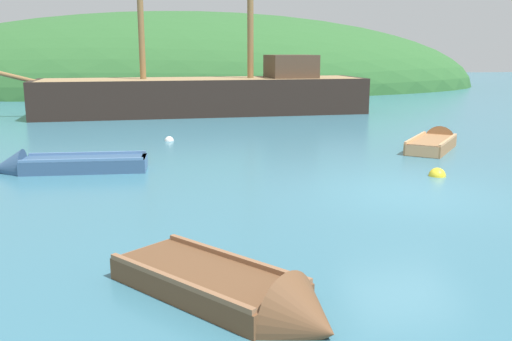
# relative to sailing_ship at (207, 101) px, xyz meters

# --- Properties ---
(ground_plane) EXTENTS (120.00, 120.00, 0.00)m
(ground_plane) POSITION_rel_sailing_ship_xyz_m (2.74, -16.15, -0.61)
(ground_plane) COLOR teal
(shore_hill) EXTENTS (49.42, 24.86, 12.10)m
(shore_hill) POSITION_rel_sailing_ship_xyz_m (0.24, 19.61, -0.61)
(shore_hill) COLOR #2D602D
(shore_hill) RESTS_ON ground
(sailing_ship) EXTENTS (18.30, 4.05, 11.12)m
(sailing_ship) POSITION_rel_sailing_ship_xyz_m (0.00, 0.00, 0.00)
(sailing_ship) COLOR black
(sailing_ship) RESTS_ON ground
(rowboat_near_dock) EXTENTS (2.82, 3.10, 1.01)m
(rowboat_near_dock) POSITION_rel_sailing_ship_xyz_m (6.11, -11.05, -0.49)
(rowboat_near_dock) COLOR #9E7047
(rowboat_near_dock) RESTS_ON ground
(rowboat_outer_left) EXTENTS (2.87, 3.20, 1.06)m
(rowboat_outer_left) POSITION_rel_sailing_ship_xyz_m (-1.67, -20.83, -0.52)
(rowboat_outer_left) COLOR brown
(rowboat_outer_left) RESTS_ON ground
(rowboat_center) EXTENTS (3.88, 1.24, 0.97)m
(rowboat_center) POSITION_rel_sailing_ship_xyz_m (-4.94, -12.47, -0.49)
(rowboat_center) COLOR #335175
(rowboat_center) RESTS_ON ground
(buoy_white) EXTENTS (0.31, 0.31, 0.31)m
(buoy_white) POSITION_rel_sailing_ship_xyz_m (-2.09, -8.04, -0.61)
(buoy_white) COLOR white
(buoy_white) RESTS_ON ground
(buoy_yellow) EXTENTS (0.41, 0.41, 0.41)m
(buoy_yellow) POSITION_rel_sailing_ship_xyz_m (4.22, -14.74, -0.61)
(buoy_yellow) COLOR yellow
(buoy_yellow) RESTS_ON ground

